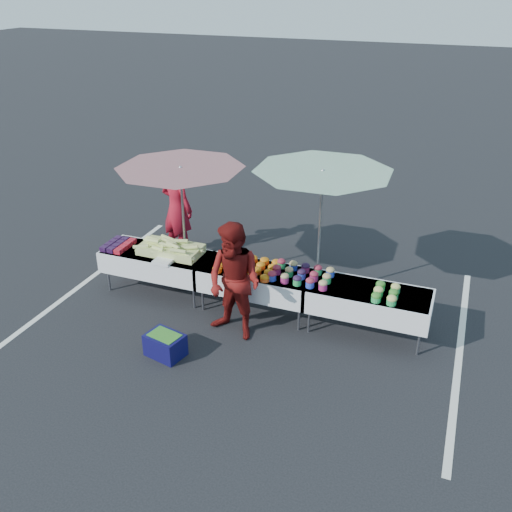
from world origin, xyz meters
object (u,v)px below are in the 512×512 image
(customer, at_px, (235,282))
(umbrella_left, at_px, (181,178))
(table_left, at_px, (157,261))
(table_center, at_px, (256,279))
(umbrella_right, at_px, (322,182))
(vendor, at_px, (177,208))
(table_right, at_px, (368,300))
(storage_bin, at_px, (165,344))

(customer, height_order, umbrella_left, umbrella_left)
(table_left, height_order, table_center, same)
(umbrella_right, bearing_deg, customer, -118.75)
(table_left, bearing_deg, vendor, 103.78)
(table_left, relative_size, table_right, 1.00)
(umbrella_left, xyz_separation_m, storage_bin, (0.68, -2.00, -1.80))
(table_center, height_order, table_right, same)
(table_left, height_order, umbrella_left, umbrella_left)
(table_right, distance_m, vendor, 4.20)
(table_left, bearing_deg, umbrella_left, 50.27)
(customer, bearing_deg, vendor, 148.20)
(table_right, distance_m, storage_bin, 3.07)
(customer, relative_size, storage_bin, 3.03)
(vendor, bearing_deg, storage_bin, 130.01)
(table_center, height_order, umbrella_left, umbrella_left)
(vendor, height_order, umbrella_right, umbrella_right)
(table_right, relative_size, storage_bin, 3.08)
(table_right, height_order, umbrella_left, umbrella_left)
(table_left, distance_m, umbrella_left, 1.49)
(table_right, height_order, customer, customer)
(table_right, bearing_deg, customer, -157.94)
(table_right, height_order, vendor, vendor)
(table_right, bearing_deg, vendor, 160.45)
(umbrella_left, bearing_deg, umbrella_right, 10.00)
(storage_bin, bearing_deg, table_right, 44.80)
(table_center, bearing_deg, storage_bin, -116.30)
(table_center, relative_size, vendor, 0.96)
(table_left, distance_m, customer, 1.93)
(customer, bearing_deg, table_right, 36.03)
(customer, distance_m, umbrella_left, 2.11)
(table_left, bearing_deg, table_right, 0.00)
(table_left, distance_m, storage_bin, 1.93)
(umbrella_left, bearing_deg, table_center, -15.25)
(vendor, bearing_deg, customer, 149.97)
(customer, relative_size, umbrella_left, 0.66)
(vendor, relative_size, umbrella_left, 0.70)
(table_center, height_order, vendor, vendor)
(umbrella_right, bearing_deg, vendor, 168.48)
(table_center, bearing_deg, vendor, 146.85)
(customer, bearing_deg, umbrella_left, 154.91)
(customer, bearing_deg, table_center, 100.12)
(table_center, distance_m, vendor, 2.59)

